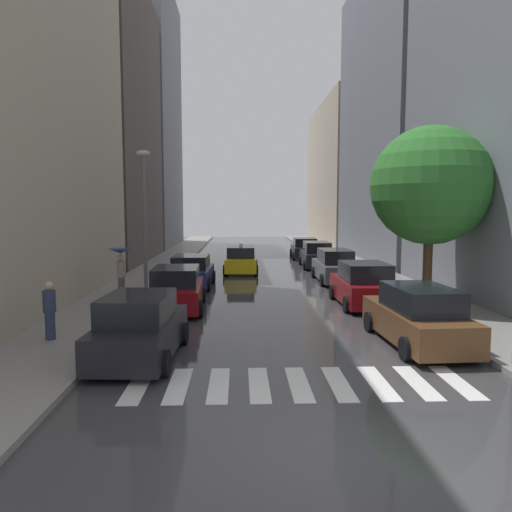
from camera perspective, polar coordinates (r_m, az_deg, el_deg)
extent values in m
cube|color=#37373A|center=(31.36, 0.46, -1.61)|extent=(28.00, 72.00, 0.04)
cube|color=gray|center=(31.74, -11.35, -1.46)|extent=(3.00, 72.00, 0.15)
cube|color=gray|center=(32.28, 12.07, -1.36)|extent=(3.00, 72.00, 0.15)
cube|color=silver|center=(11.40, -13.81, -14.69)|extent=(0.45, 2.20, 0.01)
cube|color=silver|center=(11.26, -9.16, -14.87)|extent=(0.45, 2.20, 0.01)
cube|color=silver|center=(11.18, -4.42, -14.95)|extent=(0.45, 2.20, 0.01)
cube|color=silver|center=(11.18, 0.35, -14.94)|extent=(0.45, 2.20, 0.01)
cube|color=silver|center=(11.25, 5.09, -14.83)|extent=(0.45, 2.20, 0.01)
cube|color=silver|center=(11.39, 9.74, -14.62)|extent=(0.45, 2.20, 0.01)
cube|color=silver|center=(11.60, 14.24, -14.34)|extent=(0.45, 2.20, 0.01)
cube|color=silver|center=(11.88, 18.54, -13.99)|extent=(0.45, 2.20, 0.01)
cube|color=silver|center=(12.21, 22.61, -13.58)|extent=(0.45, 2.20, 0.01)
cube|color=#564C47|center=(37.35, -17.55, 14.56)|extent=(6.00, 13.43, 19.79)
cube|color=slate|center=(52.21, -13.11, 15.41)|extent=(6.00, 14.33, 25.85)
cube|color=slate|center=(39.28, 17.00, 15.71)|extent=(6.00, 16.96, 21.94)
cube|color=#B2A38C|center=(57.35, 10.58, 9.52)|extent=(6.00, 19.71, 15.83)
cube|color=black|center=(13.14, -13.54, -9.19)|extent=(2.02, 4.20, 0.86)
cube|color=black|center=(12.77, -13.85, -6.02)|extent=(1.71, 2.34, 0.71)
cylinder|color=black|center=(14.72, -15.66, -8.80)|extent=(0.25, 0.65, 0.64)
cylinder|color=black|center=(14.32, -8.57, -9.06)|extent=(0.25, 0.65, 0.64)
cylinder|color=black|center=(12.24, -19.34, -11.87)|extent=(0.25, 0.65, 0.64)
cylinder|color=black|center=(11.75, -10.78, -12.38)|extent=(0.25, 0.65, 0.64)
cube|color=maroon|center=(19.08, -9.37, -4.53)|extent=(2.05, 4.32, 0.84)
cube|color=black|center=(18.75, -9.47, -2.35)|extent=(1.76, 2.40, 0.68)
cylinder|color=black|center=(20.62, -11.63, -4.58)|extent=(0.24, 0.65, 0.64)
cylinder|color=black|center=(20.44, -6.30, -4.58)|extent=(0.24, 0.65, 0.64)
cylinder|color=black|center=(17.88, -12.86, -6.17)|extent=(0.24, 0.65, 0.64)
cylinder|color=black|center=(17.68, -6.69, -6.20)|extent=(0.24, 0.65, 0.64)
cube|color=navy|center=(24.47, -7.61, -2.32)|extent=(2.03, 4.19, 0.79)
cube|color=black|center=(24.18, -7.69, -0.69)|extent=(1.75, 2.32, 0.65)
cylinder|color=black|center=(25.97, -9.29, -2.44)|extent=(0.24, 0.65, 0.64)
cylinder|color=black|center=(25.74, -5.11, -2.46)|extent=(0.24, 0.65, 0.64)
cylinder|color=black|center=(23.32, -10.36, -3.38)|extent=(0.24, 0.65, 0.64)
cylinder|color=black|center=(23.06, -5.70, -3.41)|extent=(0.24, 0.65, 0.64)
cube|color=brown|center=(14.87, 18.48, -7.60)|extent=(2.02, 4.64, 0.86)
cube|color=black|center=(14.51, 18.93, -4.80)|extent=(1.71, 2.58, 0.70)
cylinder|color=black|center=(15.99, 13.31, -7.58)|extent=(0.25, 0.65, 0.64)
cylinder|color=black|center=(16.63, 19.30, -7.24)|extent=(0.25, 0.65, 0.64)
cylinder|color=black|center=(13.26, 17.37, -10.45)|extent=(0.25, 0.65, 0.64)
cylinder|color=black|center=(14.02, 24.35, -9.82)|extent=(0.25, 0.65, 0.64)
cube|color=maroon|center=(20.12, 12.57, -4.00)|extent=(1.96, 4.22, 0.88)
cube|color=black|center=(19.81, 12.77, -1.82)|extent=(1.72, 2.32, 0.72)
cylinder|color=black|center=(21.29, 9.05, -4.21)|extent=(0.22, 0.64, 0.64)
cylinder|color=black|center=(21.75, 14.11, -4.10)|extent=(0.22, 0.64, 0.64)
cylinder|color=black|center=(18.62, 10.72, -5.66)|extent=(0.22, 0.64, 0.64)
cylinder|color=black|center=(19.14, 16.44, -5.48)|extent=(0.22, 0.64, 0.64)
cube|color=#474C51|center=(26.30, 9.23, -1.69)|extent=(1.78, 4.65, 0.88)
cube|color=black|center=(25.98, 9.36, -0.01)|extent=(1.56, 2.56, 0.72)
cylinder|color=black|center=(27.68, 6.84, -1.91)|extent=(0.22, 0.64, 0.64)
cylinder|color=black|center=(28.00, 10.40, -1.88)|extent=(0.22, 0.64, 0.64)
cylinder|color=black|center=(24.69, 7.89, -2.84)|extent=(0.22, 0.64, 0.64)
cylinder|color=black|center=(25.04, 11.86, -2.79)|extent=(0.22, 0.64, 0.64)
cube|color=black|center=(32.61, 7.15, -0.27)|extent=(2.00, 4.71, 0.86)
cube|color=black|center=(32.31, 7.22, 1.06)|extent=(1.70, 2.61, 0.70)
cylinder|color=black|center=(34.05, 5.29, -0.48)|extent=(0.24, 0.65, 0.64)
cylinder|color=black|center=(34.27, 8.35, -0.48)|extent=(0.24, 0.65, 0.64)
cylinder|color=black|center=(31.02, 5.81, -1.09)|extent=(0.24, 0.65, 0.64)
cylinder|color=black|center=(31.26, 9.16, -1.08)|extent=(0.24, 0.65, 0.64)
cube|color=black|center=(38.31, 5.76, 0.58)|extent=(2.09, 4.59, 0.80)
cube|color=black|center=(38.03, 5.80, 1.64)|extent=(1.78, 2.55, 0.66)
cylinder|color=black|center=(39.74, 4.19, 0.40)|extent=(0.25, 0.65, 0.64)
cylinder|color=black|center=(39.91, 6.91, 0.40)|extent=(0.25, 0.65, 0.64)
cylinder|color=black|center=(36.78, 4.49, -0.02)|extent=(0.25, 0.65, 0.64)
cylinder|color=black|center=(36.96, 7.43, -0.02)|extent=(0.25, 0.65, 0.64)
cube|color=yellow|center=(29.76, -1.78, -0.85)|extent=(1.94, 4.35, 0.80)
cube|color=black|center=(29.47, -1.79, 0.50)|extent=(1.68, 2.41, 0.65)
cube|color=#F2EDCC|center=(29.44, -1.80, 1.31)|extent=(0.21, 0.36, 0.18)
cylinder|color=black|center=(31.23, -3.43, -1.02)|extent=(0.23, 0.64, 0.64)
cylinder|color=black|center=(31.20, -0.04, -1.02)|extent=(0.23, 0.64, 0.64)
cylinder|color=black|center=(28.41, -3.70, -1.69)|extent=(0.23, 0.64, 0.64)
cylinder|color=black|center=(28.38, 0.04, -1.68)|extent=(0.23, 0.64, 0.64)
cylinder|color=navy|center=(15.30, -23.18, -7.60)|extent=(0.28, 0.28, 0.81)
cylinder|color=navy|center=(15.16, -23.28, -4.94)|extent=(0.36, 0.36, 0.64)
sphere|color=tan|center=(15.09, -23.35, -3.27)|extent=(0.25, 0.25, 0.25)
cylinder|color=brown|center=(21.46, -15.64, -3.56)|extent=(0.28, 0.28, 0.87)
cylinder|color=gray|center=(21.35, -15.69, -1.50)|extent=(0.36, 0.36, 0.69)
sphere|color=tan|center=(21.30, -15.73, -0.22)|extent=(0.27, 0.27, 0.27)
cone|color=navy|center=(21.27, -15.75, 0.58)|extent=(1.01, 1.01, 0.20)
cylinder|color=#333338|center=(21.31, -15.72, -0.46)|extent=(0.02, 0.02, 0.78)
cylinder|color=#513823|center=(20.36, 19.62, -1.55)|extent=(0.36, 0.36, 2.71)
sphere|color=#2D6E2A|center=(20.24, 19.94, 7.84)|extent=(4.64, 4.64, 4.64)
cylinder|color=#595B60|center=(22.06, -13.04, 3.54)|extent=(0.16, 0.16, 6.07)
ellipsoid|color=beige|center=(22.18, -13.23, 11.78)|extent=(0.60, 0.28, 0.24)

